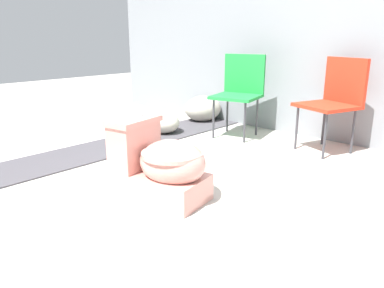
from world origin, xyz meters
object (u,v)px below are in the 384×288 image
(boulder_near, at_px, (203,109))
(boulder_far, at_px, (161,122))
(folding_chair_left, at_px, (240,87))
(folding_chair_middle, at_px, (336,95))
(toilet, at_px, (161,166))

(boulder_near, relative_size, boulder_far, 1.07)
(folding_chair_left, relative_size, folding_chair_middle, 1.00)
(folding_chair_middle, xyz_separation_m, boulder_far, (-1.61, -0.65, -0.39))
(toilet, relative_size, folding_chair_left, 0.82)
(folding_chair_middle, relative_size, boulder_near, 1.76)
(folding_chair_middle, relative_size, boulder_far, 1.90)
(boulder_far, bearing_deg, boulder_near, 94.57)
(toilet, relative_size, boulder_near, 1.45)
(boulder_near, distance_m, boulder_far, 0.76)
(boulder_far, bearing_deg, folding_chair_middle, 21.92)
(folding_chair_left, xyz_separation_m, boulder_far, (-0.66, -0.52, -0.39))
(toilet, distance_m, boulder_near, 2.31)
(toilet, height_order, boulder_far, toilet)
(toilet, xyz_separation_m, folding_chair_middle, (0.36, 1.79, 0.29))
(folding_chair_middle, bearing_deg, boulder_near, -74.24)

